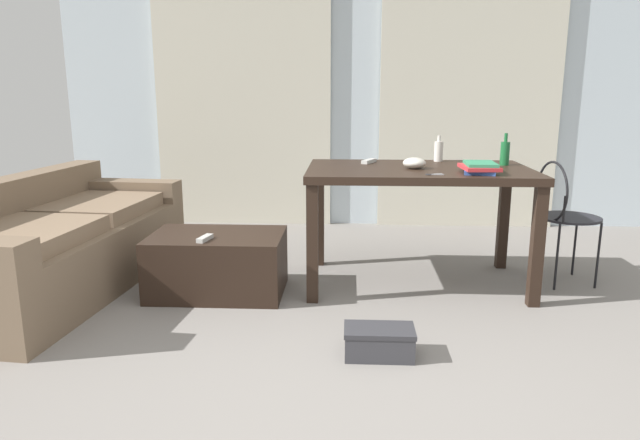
% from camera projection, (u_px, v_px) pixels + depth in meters
% --- Properties ---
extents(ground_plane, '(8.18, 8.18, 0.00)m').
position_uv_depth(ground_plane, '(355.00, 297.00, 3.65)').
color(ground_plane, gray).
extents(wall_back, '(5.51, 0.10, 2.64)m').
position_uv_depth(wall_back, '(355.00, 86.00, 5.40)').
color(wall_back, silver).
rests_on(wall_back, ground).
extents(curtains, '(3.76, 0.03, 2.34)m').
position_uv_depth(curtains, '(355.00, 102.00, 5.36)').
color(curtains, beige).
rests_on(curtains, ground).
extents(couch, '(1.07, 2.13, 0.72)m').
position_uv_depth(couch, '(55.00, 245.00, 3.75)').
color(couch, brown).
rests_on(couch, ground).
extents(coffee_table, '(0.84, 0.55, 0.39)m').
position_uv_depth(coffee_table, '(218.00, 264.00, 3.68)').
color(coffee_table, black).
rests_on(coffee_table, ground).
extents(craft_table, '(1.44, 0.88, 0.79)m').
position_uv_depth(craft_table, '(418.00, 183.00, 3.76)').
color(craft_table, black).
rests_on(craft_table, ground).
extents(wire_chair, '(0.40, 0.42, 0.83)m').
position_uv_depth(wire_chair, '(561.00, 208.00, 3.80)').
color(wire_chair, black).
rests_on(wire_chair, ground).
extents(bottle_near, '(0.06, 0.06, 0.18)m').
position_uv_depth(bottle_near, '(439.00, 151.00, 4.05)').
color(bottle_near, beige).
rests_on(bottle_near, craft_table).
extents(bottle_far, '(0.06, 0.06, 0.21)m').
position_uv_depth(bottle_far, '(505.00, 153.00, 3.85)').
color(bottle_far, '#195B2D').
rests_on(bottle_far, craft_table).
extents(bowl, '(0.15, 0.15, 0.07)m').
position_uv_depth(bowl, '(414.00, 163.00, 3.69)').
color(bowl, beige).
rests_on(bowl, craft_table).
extents(book_stack, '(0.22, 0.28, 0.07)m').
position_uv_depth(book_stack, '(480.00, 168.00, 3.49)').
color(book_stack, '#33519E').
rests_on(book_stack, craft_table).
extents(tv_remote_on_table, '(0.11, 0.18, 0.02)m').
position_uv_depth(tv_remote_on_table, '(369.00, 161.00, 3.98)').
color(tv_remote_on_table, '#B7B7B2').
rests_on(tv_remote_on_table, craft_table).
extents(scissors, '(0.11, 0.06, 0.00)m').
position_uv_depth(scissors, '(432.00, 174.00, 3.42)').
color(scissors, '#9EA0A5').
rests_on(scissors, craft_table).
extents(tv_remote_primary, '(0.07, 0.15, 0.03)m').
position_uv_depth(tv_remote_primary, '(205.00, 238.00, 3.49)').
color(tv_remote_primary, '#B7B7B2').
rests_on(tv_remote_primary, coffee_table).
extents(shoebox, '(0.34, 0.20, 0.15)m').
position_uv_depth(shoebox, '(379.00, 342.00, 2.82)').
color(shoebox, '#38383D').
rests_on(shoebox, ground).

